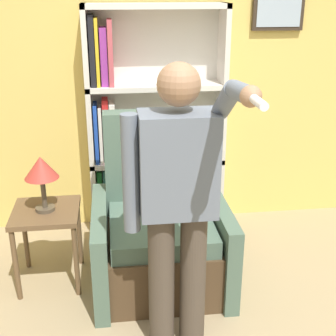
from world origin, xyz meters
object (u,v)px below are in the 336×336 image
person_standing (178,199)px  side_table (47,222)px  bookcase (142,126)px  armchair (159,233)px  table_lamp (41,170)px

person_standing → side_table: person_standing is taller
person_standing → side_table: size_ratio=2.95×
bookcase → side_table: bearing=-134.6°
armchair → table_lamp: size_ratio=3.01×
bookcase → table_lamp: size_ratio=4.82×
table_lamp → bookcase: bearing=45.4°
bookcase → side_table: (-0.73, -0.74, -0.46)m
armchair → side_table: size_ratio=2.08×
armchair → person_standing: 0.93m
table_lamp → person_standing: bearing=-43.0°
side_table → table_lamp: 0.39m
bookcase → side_table: 1.14m
person_standing → side_table: (-0.81, 0.76, -0.49)m
side_table → bookcase: bearing=45.4°
bookcase → armchair: bookcase is taller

